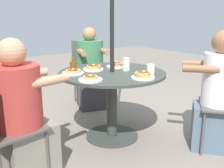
{
  "coord_description": "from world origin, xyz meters",
  "views": [
    {
      "loc": [
        -2.1,
        1.66,
        1.32
      ],
      "look_at": [
        0.0,
        0.0,
        0.6
      ],
      "focal_mm": 42.0,
      "sensor_mm": 36.0,
      "label": 1
    }
  ],
  "objects_px": {
    "pancake_plate_a": "(116,65)",
    "pancake_plate_e": "(90,79)",
    "syrup_bottle": "(73,66)",
    "diner_north": "(90,72)",
    "diner_east": "(22,118)",
    "pancake_plate_b": "(73,72)",
    "patio_chair_north": "(88,68)",
    "pancake_plate_d": "(143,76)",
    "diner_south": "(215,96)",
    "drinking_glass_a": "(126,64)",
    "patio_table": "(112,87)",
    "pancake_plate_c": "(93,68)",
    "coffee_cup": "(151,70)"
  },
  "relations": [
    {
      "from": "patio_chair_north",
      "to": "pancake_plate_b",
      "type": "distance_m",
      "value": 1.27
    },
    {
      "from": "diner_east",
      "to": "pancake_plate_b",
      "type": "xyz_separation_m",
      "value": [
        0.31,
        -0.66,
        0.23
      ]
    },
    {
      "from": "pancake_plate_e",
      "to": "syrup_bottle",
      "type": "bearing_deg",
      "value": -11.9
    },
    {
      "from": "pancake_plate_a",
      "to": "pancake_plate_e",
      "type": "relative_size",
      "value": 1.0
    },
    {
      "from": "diner_north",
      "to": "diner_south",
      "type": "xyz_separation_m",
      "value": [
        -1.79,
        -0.26,
        0.04
      ]
    },
    {
      "from": "syrup_bottle",
      "to": "drinking_glass_a",
      "type": "relative_size",
      "value": 1.0
    },
    {
      "from": "pancake_plate_a",
      "to": "pancake_plate_c",
      "type": "height_order",
      "value": "pancake_plate_a"
    },
    {
      "from": "pancake_plate_a",
      "to": "pancake_plate_c",
      "type": "distance_m",
      "value": 0.3
    },
    {
      "from": "diner_east",
      "to": "pancake_plate_a",
      "type": "distance_m",
      "value": 1.27
    },
    {
      "from": "diner_north",
      "to": "pancake_plate_e",
      "type": "bearing_deg",
      "value": 77.33
    },
    {
      "from": "diner_south",
      "to": "drinking_glass_a",
      "type": "bearing_deg",
      "value": 83.25
    },
    {
      "from": "drinking_glass_a",
      "to": "pancake_plate_e",
      "type": "bearing_deg",
      "value": 103.43
    },
    {
      "from": "diner_south",
      "to": "drinking_glass_a",
      "type": "relative_size",
      "value": 8.66
    },
    {
      "from": "patio_table",
      "to": "syrup_bottle",
      "type": "relative_size",
      "value": 8.22
    },
    {
      "from": "drinking_glass_a",
      "to": "diner_north",
      "type": "bearing_deg",
      "value": -11.42
    },
    {
      "from": "patio_table",
      "to": "pancake_plate_c",
      "type": "height_order",
      "value": "pancake_plate_c"
    },
    {
      "from": "diner_north",
      "to": "syrup_bottle",
      "type": "bearing_deg",
      "value": 65.98
    },
    {
      "from": "drinking_glass_a",
      "to": "pancake_plate_b",
      "type": "bearing_deg",
      "value": 68.69
    },
    {
      "from": "diner_east",
      "to": "drinking_glass_a",
      "type": "xyz_separation_m",
      "value": [
        0.1,
        -1.19,
        0.28
      ]
    },
    {
      "from": "diner_east",
      "to": "pancake_plate_c",
      "type": "height_order",
      "value": "diner_east"
    },
    {
      "from": "syrup_bottle",
      "to": "pancake_plate_d",
      "type": "bearing_deg",
      "value": -155.13
    },
    {
      "from": "diner_east",
      "to": "pancake_plate_b",
      "type": "height_order",
      "value": "diner_east"
    },
    {
      "from": "patio_chair_north",
      "to": "pancake_plate_b",
      "type": "height_order",
      "value": "patio_chair_north"
    },
    {
      "from": "diner_east",
      "to": "pancake_plate_c",
      "type": "bearing_deg",
      "value": 102.12
    },
    {
      "from": "patio_chair_north",
      "to": "patio_table",
      "type": "bearing_deg",
      "value": 90.0
    },
    {
      "from": "diner_south",
      "to": "pancake_plate_e",
      "type": "relative_size",
      "value": 5.35
    },
    {
      "from": "pancake_plate_a",
      "to": "syrup_bottle",
      "type": "xyz_separation_m",
      "value": [
        0.15,
        0.47,
        0.03
      ]
    },
    {
      "from": "diner_north",
      "to": "pancake_plate_b",
      "type": "xyz_separation_m",
      "value": [
        -0.8,
        0.74,
        0.24
      ]
    },
    {
      "from": "pancake_plate_c",
      "to": "drinking_glass_a",
      "type": "bearing_deg",
      "value": -130.63
    },
    {
      "from": "patio_chair_north",
      "to": "diner_north",
      "type": "bearing_deg",
      "value": 90.0
    },
    {
      "from": "patio_chair_north",
      "to": "pancake_plate_d",
      "type": "distance_m",
      "value": 1.6
    },
    {
      "from": "patio_table",
      "to": "patio_chair_north",
      "type": "distance_m",
      "value": 1.22
    },
    {
      "from": "diner_south",
      "to": "pancake_plate_d",
      "type": "xyz_separation_m",
      "value": [
        0.42,
        0.58,
        0.21
      ]
    },
    {
      "from": "pancake_plate_b",
      "to": "pancake_plate_d",
      "type": "xyz_separation_m",
      "value": [
        -0.57,
        -0.42,
        0.01
      ]
    },
    {
      "from": "diner_north",
      "to": "diner_south",
      "type": "bearing_deg",
      "value": 119.22
    },
    {
      "from": "diner_south",
      "to": "pancake_plate_a",
      "type": "bearing_deg",
      "value": 76.58
    },
    {
      "from": "pancake_plate_a",
      "to": "drinking_glass_a",
      "type": "relative_size",
      "value": 1.62
    },
    {
      "from": "pancake_plate_b",
      "to": "coffee_cup",
      "type": "relative_size",
      "value": 2.06
    },
    {
      "from": "diner_south",
      "to": "pancake_plate_c",
      "type": "bearing_deg",
      "value": 88.42
    },
    {
      "from": "pancake_plate_c",
      "to": "diner_east",
      "type": "bearing_deg",
      "value": 109.91
    },
    {
      "from": "diner_north",
      "to": "pancake_plate_a",
      "type": "xyz_separation_m",
      "value": [
        -0.8,
        0.18,
        0.24
      ]
    },
    {
      "from": "syrup_bottle",
      "to": "drinking_glass_a",
      "type": "distance_m",
      "value": 0.57
    },
    {
      "from": "pancake_plate_a",
      "to": "pancake_plate_c",
      "type": "bearing_deg",
      "value": 84.58
    },
    {
      "from": "diner_north",
      "to": "diner_east",
      "type": "xyz_separation_m",
      "value": [
        -1.11,
        1.39,
        0.0
      ]
    },
    {
      "from": "pancake_plate_a",
      "to": "syrup_bottle",
      "type": "height_order",
      "value": "syrup_bottle"
    },
    {
      "from": "pancake_plate_e",
      "to": "coffee_cup",
      "type": "relative_size",
      "value": 2.06
    },
    {
      "from": "pancake_plate_c",
      "to": "pancake_plate_a",
      "type": "bearing_deg",
      "value": -95.42
    },
    {
      "from": "drinking_glass_a",
      "to": "patio_chair_north",
      "type": "bearing_deg",
      "value": -12.83
    },
    {
      "from": "patio_chair_north",
      "to": "pancake_plate_d",
      "type": "bearing_deg",
      "value": 96.93
    },
    {
      "from": "pancake_plate_c",
      "to": "pancake_plate_d",
      "type": "height_order",
      "value": "pancake_plate_d"
    }
  ]
}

